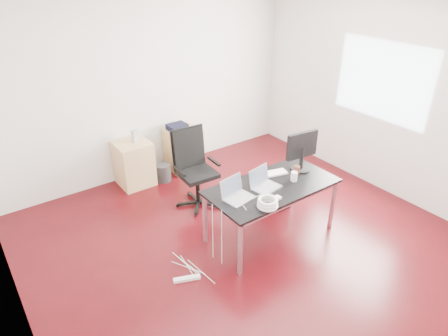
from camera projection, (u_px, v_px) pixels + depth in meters
room_shell at (256, 141)px, 4.30m from camera, size 5.00×5.00×5.00m
desk at (272, 189)px, 4.82m from camera, size 1.60×0.80×0.73m
office_chair at (194, 165)px, 5.53m from camera, size 0.50×0.52×1.08m
filing_cabinet_left at (134, 163)px, 6.11m from camera, size 0.50×0.50×0.70m
filing_cabinet_right at (183, 149)px, 6.56m from camera, size 0.50×0.50×0.70m
pc_tower at (275, 190)px, 5.68m from camera, size 0.21×0.45×0.44m
wastebasket at (163, 172)px, 6.29m from camera, size 0.31×0.31×0.28m
power_strip at (187, 279)px, 4.41m from camera, size 0.30×0.17×0.04m
laptop_left at (236, 194)px, 4.53m from camera, size 0.37×0.30×0.23m
laptop_right at (264, 183)px, 4.73m from camera, size 0.37×0.31×0.23m
monitor at (302, 149)px, 5.03m from camera, size 0.45×0.26×0.51m
keyboard at (270, 174)px, 5.02m from camera, size 0.46×0.25×0.02m
cup_white at (294, 176)px, 4.87m from camera, size 0.08×0.08×0.12m
cup_brown at (297, 170)px, 5.04m from camera, size 0.08×0.08×0.10m
cable_coil at (268, 203)px, 4.36m from camera, size 0.24×0.24×0.11m
power_adapter at (278, 198)px, 4.53m from camera, size 0.07×0.07×0.03m
speaker at (135, 136)px, 5.95m from camera, size 0.10×0.10×0.18m
navy_garment at (177, 127)px, 6.37m from camera, size 0.31×0.25×0.09m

